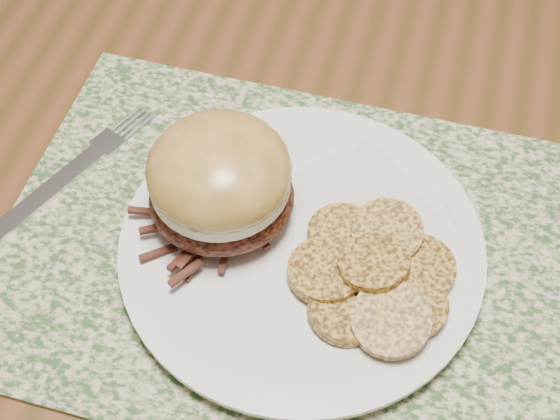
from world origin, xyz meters
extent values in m
plane|color=brown|center=(0.00, 0.00, 0.00)|extent=(3.50, 3.50, 0.00)
cube|color=brown|center=(0.00, 0.00, 0.73)|extent=(1.50, 0.90, 0.04)
cylinder|color=brown|center=(-0.69, 0.39, 0.35)|extent=(0.06, 0.06, 0.71)
cube|color=#30522A|center=(-0.14, -0.26, 0.75)|extent=(0.45, 0.33, 0.00)
cylinder|color=white|center=(-0.14, -0.26, 0.76)|extent=(0.26, 0.26, 0.02)
ellipsoid|color=black|center=(-0.20, -0.25, 0.79)|extent=(0.14, 0.14, 0.04)
cylinder|color=beige|center=(-0.20, -0.25, 0.81)|extent=(0.13, 0.13, 0.01)
ellipsoid|color=#B17F3A|center=(-0.20, -0.25, 0.82)|extent=(0.14, 0.14, 0.06)
cylinder|color=#BA8936|center=(-0.11, -0.24, 0.77)|extent=(0.07, 0.07, 0.01)
cylinder|color=#BA8936|center=(-0.08, -0.24, 0.78)|extent=(0.08, 0.08, 0.02)
cylinder|color=#BA8936|center=(-0.05, -0.26, 0.77)|extent=(0.07, 0.07, 0.02)
cylinder|color=#BA8936|center=(-0.11, -0.28, 0.78)|extent=(0.08, 0.08, 0.01)
cylinder|color=#BA8936|center=(-0.08, -0.27, 0.79)|extent=(0.07, 0.07, 0.02)
cylinder|color=#BA8936|center=(-0.05, -0.29, 0.78)|extent=(0.08, 0.08, 0.02)
cylinder|color=#BA8936|center=(-0.09, -0.31, 0.77)|extent=(0.08, 0.08, 0.02)
cylinder|color=#BA8936|center=(-0.06, -0.31, 0.78)|extent=(0.07, 0.07, 0.02)
cylinder|color=#BA8936|center=(-0.11, -0.27, 0.77)|extent=(0.07, 0.07, 0.02)
cube|color=silver|center=(-0.35, -0.27, 0.76)|extent=(0.07, 0.13, 0.00)
cube|color=silver|center=(-0.32, -0.19, 0.76)|extent=(0.03, 0.03, 0.00)
camera|label=1|loc=(-0.07, -0.57, 1.26)|focal=50.00mm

